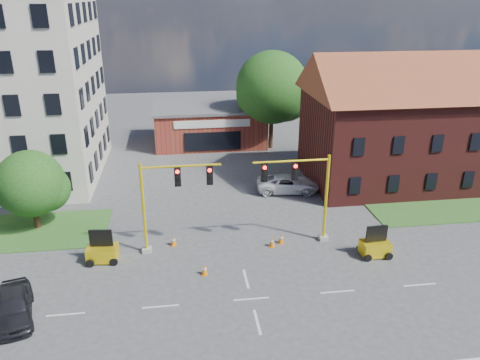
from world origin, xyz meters
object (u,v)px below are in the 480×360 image
at_px(trailer_west, 103,252).
at_px(trailer_east, 375,247).
at_px(signal_mast_east, 303,189).
at_px(sedan_dark, 14,306).
at_px(pickup_white, 288,184).
at_px(signal_mast_west, 169,196).

height_order(trailer_west, trailer_east, trailer_west).
height_order(signal_mast_east, sedan_dark, signal_mast_east).
bearing_deg(pickup_white, sedan_dark, 135.89).
bearing_deg(signal_mast_east, trailer_west, -176.73).
xyz_separation_m(signal_mast_east, pickup_white, (1.15, 8.61, -3.18)).
relative_size(signal_mast_east, trailer_east, 3.01).
xyz_separation_m(trailer_west, trailer_east, (17.37, -1.73, -0.02)).
height_order(signal_mast_west, trailer_west, signal_mast_west).
xyz_separation_m(signal_mast_west, signal_mast_east, (8.71, 0.00, 0.00)).
xyz_separation_m(signal_mast_east, trailer_east, (4.31, -2.47, -3.28)).
bearing_deg(sedan_dark, signal_mast_east, 4.55).
bearing_deg(signal_mast_west, signal_mast_east, 0.00).
distance_m(trailer_west, trailer_east, 17.46).
bearing_deg(pickup_white, trailer_west, 130.38).
distance_m(trailer_east, pickup_white, 11.52).
distance_m(signal_mast_east, sedan_dark, 18.16).
bearing_deg(trailer_west, signal_mast_east, 9.24).
bearing_deg(signal_mast_west, trailer_west, -170.27).
xyz_separation_m(trailer_east, sedan_dark, (-21.18, -3.45, 0.12)).
bearing_deg(trailer_east, pickup_white, 103.62).
height_order(trailer_west, sedan_dark, trailer_west).
relative_size(signal_mast_east, sedan_dark, 1.39).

